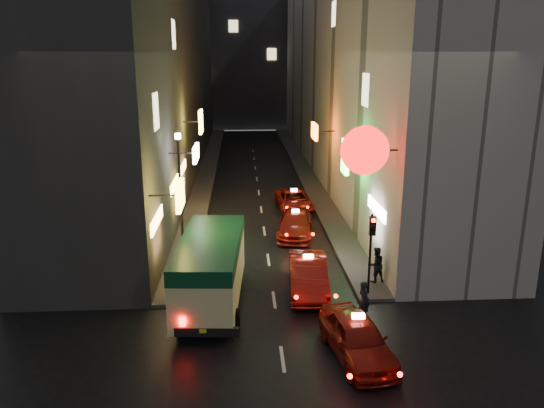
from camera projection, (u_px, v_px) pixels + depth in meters
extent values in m
cube|color=#33312F|center=(158.00, 66.00, 43.78)|extent=(6.00, 52.00, 18.00)
cube|color=yellow|center=(180.00, 195.00, 21.23)|extent=(0.18, 1.79, 1.07)
cube|color=white|center=(196.00, 153.00, 27.21)|extent=(0.18, 2.10, 0.78)
cube|color=yellow|center=(201.00, 122.00, 34.28)|extent=(0.18, 1.60, 1.48)
cube|color=#FFAB59|center=(156.00, 220.00, 22.88)|extent=(0.10, 3.11, 0.55)
cube|color=yellow|center=(174.00, 185.00, 29.17)|extent=(0.10, 3.22, 0.55)
cube|color=#FFAB59|center=(183.00, 167.00, 33.66)|extent=(0.10, 2.79, 0.55)
cube|color=#FFE5B2|center=(156.00, 111.00, 23.22)|extent=(0.06, 1.30, 1.60)
cube|color=#FFE5B2|center=(173.00, 34.00, 29.95)|extent=(0.06, 1.30, 1.60)
cube|color=#A8A29A|center=(350.00, 66.00, 44.69)|extent=(6.00, 52.00, 18.00)
cylinder|color=#F20A0A|center=(365.00, 150.00, 21.18)|extent=(1.96, 0.18, 1.96)
cube|color=#32FF47|center=(345.00, 157.00, 26.97)|extent=(0.18, 1.26, 1.73)
cube|color=#F9560C|center=(315.00, 131.00, 35.24)|extent=(0.18, 2.03, 1.04)
cube|color=white|center=(377.00, 209.00, 24.60)|extent=(0.10, 3.11, 0.55)
cube|color=#FFE5B2|center=(365.00, 90.00, 26.48)|extent=(0.06, 1.30, 1.60)
cube|color=#FFE5B2|center=(334.00, 14.00, 34.92)|extent=(0.06, 1.30, 1.60)
cube|color=#35353B|center=(248.00, 47.00, 74.44)|extent=(30.00, 10.00, 22.00)
cube|color=#403E3B|center=(207.00, 171.00, 46.41)|extent=(1.50, 52.00, 0.15)
cube|color=#403E3B|center=(304.00, 170.00, 46.90)|extent=(1.50, 52.00, 0.15)
cube|color=#E5E28F|center=(211.00, 268.00, 21.28)|extent=(2.73, 6.71, 2.41)
cube|color=#0C3F22|center=(210.00, 246.00, 21.03)|extent=(2.76, 6.73, 0.60)
cube|color=black|center=(211.00, 260.00, 21.53)|extent=(2.59, 4.09, 0.55)
cube|color=black|center=(207.00, 332.00, 18.45)|extent=(2.26, 0.33, 0.33)
cube|color=#FF0A05|center=(182.00, 322.00, 18.22)|extent=(0.20, 0.06, 0.31)
cube|color=#FF0A05|center=(230.00, 321.00, 18.32)|extent=(0.20, 0.06, 0.31)
cylinder|color=black|center=(191.00, 276.00, 23.57)|extent=(0.24, 0.83, 0.83)
cylinder|color=black|center=(237.00, 320.00, 19.65)|extent=(0.24, 0.83, 0.83)
imported|color=maroon|center=(357.00, 335.00, 17.76)|extent=(2.98, 5.55, 1.68)
cube|color=white|center=(359.00, 309.00, 17.51)|extent=(0.44, 0.25, 0.16)
sphere|color=#FF0A05|center=(350.00, 376.00, 15.42)|extent=(0.16, 0.16, 0.16)
sphere|color=#FF0A05|center=(400.00, 375.00, 15.50)|extent=(0.16, 0.16, 0.16)
imported|color=maroon|center=(308.00, 272.00, 22.82)|extent=(2.59, 5.61, 1.74)
cube|color=white|center=(308.00, 251.00, 22.55)|extent=(0.43, 0.21, 0.16)
sphere|color=#FF0A05|center=(296.00, 297.00, 20.37)|extent=(0.16, 0.16, 0.16)
sphere|color=#FF0A05|center=(336.00, 296.00, 20.46)|extent=(0.16, 0.16, 0.16)
imported|color=maroon|center=(295.00, 222.00, 29.93)|extent=(2.75, 5.19, 1.57)
cube|color=white|center=(296.00, 207.00, 29.70)|extent=(0.44, 0.24, 0.16)
sphere|color=#FF0A05|center=(287.00, 235.00, 27.73)|extent=(0.16, 0.16, 0.16)
sphere|color=#FF0A05|center=(313.00, 234.00, 27.81)|extent=(0.16, 0.16, 0.16)
imported|color=maroon|center=(294.00, 199.00, 34.93)|extent=(2.24, 4.74, 1.46)
cube|color=white|center=(294.00, 187.00, 34.71)|extent=(0.43, 0.21, 0.16)
sphere|color=#FF0A05|center=(287.00, 208.00, 32.88)|extent=(0.16, 0.16, 0.16)
sphere|color=#FF0A05|center=(308.00, 207.00, 32.95)|extent=(0.16, 0.16, 0.16)
imported|color=black|center=(364.00, 299.00, 20.12)|extent=(0.57, 0.71, 1.88)
imported|color=black|center=(376.00, 262.00, 23.36)|extent=(0.78, 0.61, 1.83)
cylinder|color=black|center=(370.00, 254.00, 21.98)|extent=(0.10, 0.10, 3.50)
cube|color=black|center=(373.00, 226.00, 21.46)|extent=(0.26, 0.18, 0.80)
sphere|color=#FF0A05|center=(374.00, 220.00, 21.28)|extent=(0.18, 0.18, 0.18)
sphere|color=black|center=(373.00, 227.00, 21.35)|extent=(0.17, 0.17, 0.17)
sphere|color=black|center=(373.00, 233.00, 21.42)|extent=(0.17, 0.17, 0.17)
cylinder|color=black|center=(181.00, 201.00, 25.40)|extent=(0.12, 0.12, 6.00)
cylinder|color=#FFE5BF|center=(178.00, 136.00, 24.56)|extent=(0.28, 0.28, 0.25)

